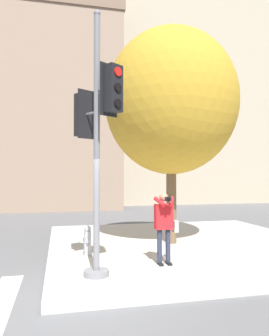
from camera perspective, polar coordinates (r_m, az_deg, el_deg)
name	(u,v)px	position (r m, az deg, el deg)	size (l,w,h in m)	color
ground_plane	(73,301)	(6.20, -10.74, -21.77)	(160.00, 160.00, 0.00)	#5B5B5E
sidewalk_corner	(186,245)	(10.24, 8.94, -13.07)	(8.00, 8.00, 0.17)	#BCB7AD
traffic_signal_pole	(97,133)	(6.65, -6.55, 6.12)	(0.89, 1.20, 5.35)	slate
person_photographer	(165,222)	(7.51, 5.26, -9.31)	(0.58, 0.54, 1.61)	black
street_tree	(171,102)	(10.07, 6.38, 11.36)	(3.96, 3.96, 6.40)	brown
fire_hydrant	(88,241)	(8.43, -8.18, -12.42)	(0.19, 0.25, 0.75)	#99999E
building_left	(1,117)	(27.65, -22.25, 8.23)	(16.94, 13.90, 13.46)	gray
building_right	(203,100)	(30.83, 11.90, 11.54)	(18.16, 8.46, 18.08)	tan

